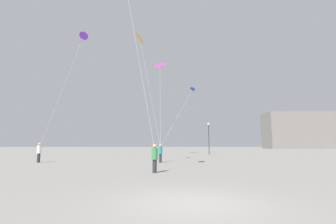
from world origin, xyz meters
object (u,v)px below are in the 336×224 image
person_in_white (39,152)px  kite_violet_diamond (83,38)px  building_left_hall (301,131)px  lamppost_east (209,133)px  person_in_green (155,157)px  kite_cobalt_diamond (192,90)px  person_in_teal (160,152)px  kite_magenta_delta (160,66)px  kite_amber_delta (140,40)px

person_in_white → kite_violet_diamond: size_ratio=0.17×
building_left_hall → lamppost_east: (-45.67, -49.95, -3.32)m
person_in_green → kite_cobalt_diamond: size_ratio=0.11×
building_left_hall → person_in_white: bearing=-134.5°
person_in_white → kite_violet_diamond: (3.99, -1.85, 10.04)m
kite_violet_diamond → building_left_hall: size_ratio=0.39×
person_in_teal → person_in_white: bearing=-112.4°
person_in_teal → building_left_hall: bearing=121.8°
person_in_green → lamppost_east: bearing=152.6°
person_in_green → kite_magenta_delta: size_ratio=0.10×
lamppost_east → person_in_white: bearing=-140.2°
person_in_green → lamppost_east: size_ratio=0.33×
lamppost_east → kite_amber_delta: bearing=-120.5°
person_in_teal → building_left_hall: building_left_hall is taller
person_in_teal → building_left_hall: size_ratio=0.06×
person_in_white → kite_amber_delta: size_ratio=0.17×
kite_violet_diamond → building_left_hall: bearing=48.1°
kite_cobalt_diamond → building_left_hall: (48.54, 51.95, -3.28)m
person_in_teal → kite_violet_diamond: kite_violet_diamond is taller
person_in_white → lamppost_east: lamppost_east is taller
kite_violet_diamond → kite_amber_delta: bearing=9.1°
kite_amber_delta → building_left_hall: building_left_hall is taller
kite_magenta_delta → kite_cobalt_diamond: size_ratio=1.10×
kite_cobalt_diamond → lamppost_east: size_ratio=3.06×
kite_amber_delta → building_left_hall: 87.00m
building_left_hall → kite_violet_diamond: bearing=-131.9°
person_in_white → kite_amber_delta: bearing=50.9°
kite_amber_delta → person_in_teal: bearing=13.0°
kite_magenta_delta → kite_cobalt_diamond: (4.99, -1.41, -4.26)m
kite_magenta_delta → kite_cobalt_diamond: 6.71m
kite_violet_diamond → lamppost_east: (14.96, 17.63, -7.63)m
kite_magenta_delta → lamppost_east: bearing=4.3°
person_in_teal → building_left_hall: (53.65, 66.34, 5.80)m
kite_magenta_delta → building_left_hall: bearing=43.4°
kite_cobalt_diamond → lamppost_east: bearing=34.9°
person_in_green → kite_amber_delta: kite_amber_delta is taller
person_in_white → kite_magenta_delta: size_ratio=0.11×
person_in_green → kite_magenta_delta: 27.08m
person_in_white → kite_magenta_delta: bearing=111.4°
kite_violet_diamond → lamppost_east: 24.35m
person_in_teal → person_in_white: 10.98m
person_in_teal → building_left_hall: 85.52m
kite_magenta_delta → kite_violet_diamond: (-7.10, -17.05, -3.22)m
kite_amber_delta → lamppost_east: 21.08m
kite_amber_delta → kite_violet_diamond: bearing=-170.9°
lamppost_east → kite_magenta_delta: bearing=-175.7°
person_in_teal → kite_cobalt_diamond: kite_cobalt_diamond is taller
kite_amber_delta → kite_magenta_delta: (2.04, 16.24, 2.92)m
kite_cobalt_diamond → building_left_hall: building_left_hall is taller
person_in_white → kite_amber_delta: 13.78m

